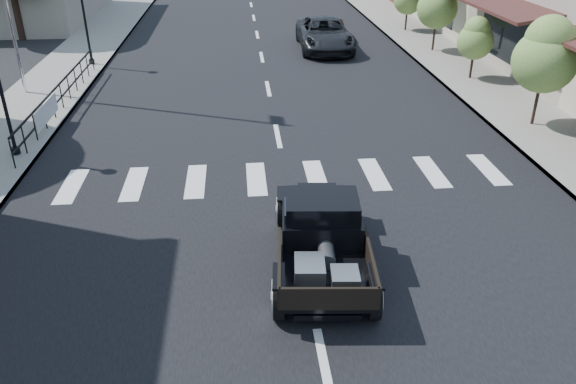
{
  "coord_description": "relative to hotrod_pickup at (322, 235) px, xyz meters",
  "views": [
    {
      "loc": [
        -1.19,
        -9.43,
        6.62
      ],
      "look_at": [
        -0.2,
        1.3,
        1.0
      ],
      "focal_mm": 35.0,
      "sensor_mm": 36.0,
      "label": 1
    }
  ],
  "objects": [
    {
      "name": "ground",
      "position": [
        -0.34,
        0.12,
        -0.76
      ],
      "size": [
        120.0,
        120.0,
        0.0
      ],
      "primitive_type": "plane",
      "color": "black",
      "rests_on": "ground"
    },
    {
      "name": "road",
      "position": [
        -0.34,
        15.12,
        -0.75
      ],
      "size": [
        14.0,
        80.0,
        0.02
      ],
      "primitive_type": "cube",
      "color": "black",
      "rests_on": "ground"
    },
    {
      "name": "road_markings",
      "position": [
        -0.34,
        10.12,
        -0.76
      ],
      "size": [
        12.0,
        60.0,
        0.06
      ],
      "primitive_type": null,
      "color": "silver",
      "rests_on": "ground"
    },
    {
      "name": "sidewalk_left",
      "position": [
        -8.84,
        15.12,
        -0.68
      ],
      "size": [
        3.0,
        80.0,
        0.15
      ],
      "primitive_type": "cube",
      "color": "gray",
      "rests_on": "ground"
    },
    {
      "name": "sidewalk_right",
      "position": [
        8.16,
        15.12,
        -0.68
      ],
      "size": [
        3.0,
        80.0,
        0.15
      ],
      "primitive_type": "cube",
      "color": "gray",
      "rests_on": "ground"
    },
    {
      "name": "railing",
      "position": [
        -7.64,
        10.12,
        -0.11
      ],
      "size": [
        0.08,
        10.0,
        1.0
      ],
      "primitive_type": null,
      "color": "black",
      "rests_on": "sidewalk_left"
    },
    {
      "name": "banner",
      "position": [
        -7.56,
        8.12,
        -0.31
      ],
      "size": [
        0.04,
        2.2,
        0.6
      ],
      "primitive_type": null,
      "color": "silver",
      "rests_on": "sidewalk_left"
    },
    {
      "name": "lamp_post_b",
      "position": [
        -7.94,
        6.12,
        1.28
      ],
      "size": [
        0.36,
        0.36,
        3.77
      ],
      "primitive_type": null,
      "color": "black",
      "rests_on": "sidewalk_left"
    },
    {
      "name": "lamp_post_c",
      "position": [
        -7.94,
        16.12,
        1.28
      ],
      "size": [
        0.36,
        0.36,
        3.77
      ],
      "primitive_type": null,
      "color": "black",
      "rests_on": "sidewalk_left"
    },
    {
      "name": "small_tree_b",
      "position": [
        7.96,
        7.11,
        1.05
      ],
      "size": [
        1.99,
        1.99,
        3.31
      ],
      "primitive_type": null,
      "color": "olive",
      "rests_on": "sidewalk_right"
    },
    {
      "name": "small_tree_c",
      "position": [
        7.96,
        12.45,
        0.57
      ],
      "size": [
        1.41,
        1.41,
        2.36
      ],
      "primitive_type": null,
      "color": "olive",
      "rests_on": "sidewalk_right"
    },
    {
      "name": "small_tree_d",
      "position": [
        7.96,
        17.25,
        0.96
      ],
      "size": [
        1.89,
        1.89,
        3.14
      ],
      "primitive_type": null,
      "color": "olive",
      "rests_on": "sidewalk_right"
    },
    {
      "name": "small_tree_e",
      "position": [
        7.96,
        22.03,
        0.69
      ],
      "size": [
        1.56,
        1.56,
        2.59
      ],
      "primitive_type": null,
      "color": "olive",
      "rests_on": "sidewalk_right"
    },
    {
      "name": "hotrod_pickup",
      "position": [
        0.0,
        0.0,
        0.0
      ],
      "size": [
        2.41,
        4.53,
        1.52
      ],
      "primitive_type": null,
      "rotation": [
        0.0,
        0.0,
        -0.09
      ],
      "color": "black",
      "rests_on": "ground"
    },
    {
      "name": "second_car",
      "position": [
        2.84,
        18.41,
        -0.01
      ],
      "size": [
        2.59,
        5.45,
        1.5
      ],
      "primitive_type": "imported",
      "rotation": [
        0.0,
        0.0,
        -0.02
      ],
      "color": "black",
      "rests_on": "ground"
    }
  ]
}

